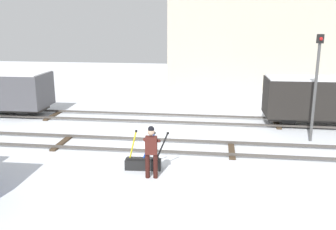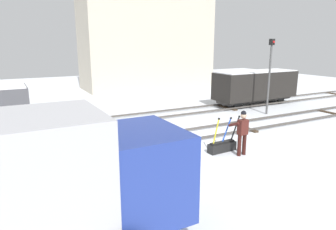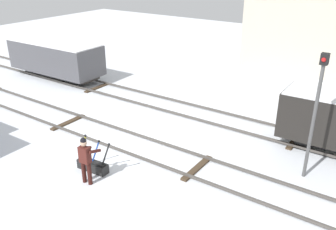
{
  "view_description": "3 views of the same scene",
  "coord_description": "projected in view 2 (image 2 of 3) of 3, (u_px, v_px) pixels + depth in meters",
  "views": [
    {
      "loc": [
        2.86,
        -14.14,
        5.04
      ],
      "look_at": [
        0.96,
        0.14,
        1.36
      ],
      "focal_mm": 39.84,
      "sensor_mm": 36.0,
      "label": 1
    },
    {
      "loc": [
        -6.82,
        -11.37,
        4.23
      ],
      "look_at": [
        -0.07,
        1.49,
        0.77
      ],
      "focal_mm": 32.18,
      "sensor_mm": 36.0,
      "label": 2
    },
    {
      "loc": [
        9.06,
        -9.97,
        7.26
      ],
      "look_at": [
        0.82,
        2.02,
        0.77
      ],
      "focal_mm": 38.35,
      "sensor_mm": 36.0,
      "label": 3
    }
  ],
  "objects": [
    {
      "name": "signal_post",
      "position": [
        270.0,
        70.0,
        17.87
      ],
      "size": [
        0.24,
        0.32,
        4.5
      ],
      "color": "#4C4C4C",
      "rests_on": "ground_plane"
    },
    {
      "name": "rail_worker",
      "position": [
        242.0,
        130.0,
        11.49
      ],
      "size": [
        0.56,
        0.69,
        1.77
      ],
      "rotation": [
        0.0,
        0.0,
        0.06
      ],
      "color": "#351511",
      "rests_on": "ground_plane"
    },
    {
      "name": "switch_lever_frame",
      "position": [
        222.0,
        146.0,
        12.04
      ],
      "size": [
        1.54,
        0.44,
        1.43
      ],
      "rotation": [
        0.0,
        0.0,
        0.06
      ],
      "color": "black",
      "rests_on": "ground_plane"
    },
    {
      "name": "apartment_building",
      "position": [
        147.0,
        30.0,
        28.75
      ],
      "size": [
        12.47,
        5.16,
        11.01
      ],
      "color": "beige",
      "rests_on": "ground_plane"
    },
    {
      "name": "track_siding_near",
      "position": [
        147.0,
        116.0,
        17.54
      ],
      "size": [
        44.0,
        1.94,
        0.18
      ],
      "color": "#4C4742",
      "rests_on": "ground_plane"
    },
    {
      "name": "freight_car_mid_siding",
      "position": [
        255.0,
        85.0,
        21.01
      ],
      "size": [
        6.24,
        2.13,
        2.38
      ],
      "rotation": [
        0.0,
        0.0,
        0.02
      ],
      "color": "#2D2B28",
      "rests_on": "ground_plane"
    },
    {
      "name": "ground_plane",
      "position": [
        184.0,
        138.0,
        13.85
      ],
      "size": [
        60.0,
        60.0,
        0.0
      ],
      "primitive_type": "plane",
      "color": "silver"
    },
    {
      "name": "delivery_truck",
      "position": [
        13.0,
        189.0,
        5.39
      ],
      "size": [
        6.45,
        2.56,
        3.0
      ],
      "rotation": [
        0.0,
        0.0,
        0.02
      ],
      "color": "navy",
      "rests_on": "ground_plane"
    },
    {
      "name": "track_main_line",
      "position": [
        184.0,
        135.0,
        13.83
      ],
      "size": [
        44.0,
        1.94,
        0.18
      ],
      "color": "#4C4742",
      "rests_on": "ground_plane"
    }
  ]
}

